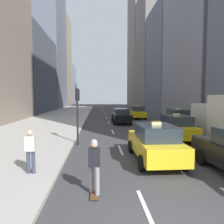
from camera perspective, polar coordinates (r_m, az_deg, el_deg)
name	(u,v)px	position (r m, az deg, el deg)	size (l,w,h in m)	color
sidewalk_left	(61,117)	(30.79, -14.38, -1.30)	(8.00, 66.00, 0.15)	#ADAAA3
lane_markings	(129,120)	(26.64, 4.77, -2.19)	(5.72, 56.00, 0.01)	white
building_row_left	(43,53)	(50.38, -19.10, 15.58)	(6.00, 90.11, 37.37)	gray
building_row_right	(172,24)	(40.72, 16.88, 22.99)	(6.00, 69.89, 37.47)	slate
taxi_lead	(177,117)	(22.02, 18.04, -1.47)	(2.02, 4.40, 1.87)	yellow
taxi_second	(175,127)	(14.93, 17.56, -4.13)	(2.02, 4.40, 1.87)	yellow
taxi_third	(155,142)	(9.77, 12.09, -8.44)	(2.02, 4.40, 1.87)	yellow
taxi_fourth	(137,112)	(28.18, 7.16, -0.07)	(2.02, 4.40, 1.87)	yellow
sedan_black_near	(121,116)	(22.91, 2.67, -1.06)	(2.02, 4.72, 1.71)	black
skateboarder	(94,164)	(6.32, -5.10, -14.70)	(0.36, 0.80, 1.75)	brown
pedestrian_near_curb	(31,149)	(8.18, -22.26, -9.83)	(0.36, 0.22, 1.65)	#383D51
traffic_light_pole	(77,107)	(12.65, -9.83, 1.49)	(0.24, 0.42, 3.60)	black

